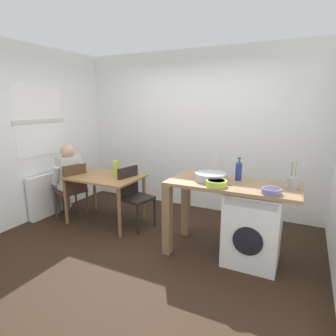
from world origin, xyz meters
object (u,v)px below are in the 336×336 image
Objects in this scene: chair_opposite at (133,194)px; mixing_bowl at (216,183)px; seated_person at (67,176)px; colander at (271,191)px; vase at (116,168)px; dining_table at (105,182)px; bottle_tall_green at (239,170)px; washing_machine at (253,227)px; utensil_crock at (293,183)px; chair_person_seat at (73,188)px.

chair_opposite is 1.51m from mixing_bowl.
colander is at bearing -79.13° from seated_person.
chair_opposite is 0.48m from vase.
bottle_tall_green reaches higher than dining_table.
bottle_tall_green is (2.73, 0.07, 0.37)m from seated_person.
chair_opposite is at bearing -66.84° from seated_person.
dining_table is 2.49m from colander.
seated_person is 5.20× the size of vase.
utensil_crock is at bearing 8.10° from washing_machine.
chair_person_seat is 1.00× the size of chair_opposite.
colander is 0.87× the size of vase.
bottle_tall_green reaches higher than vase.
bottle_tall_green reaches higher than mixing_bowl.
colander is (1.97, -0.44, 0.44)m from chair_opposite.
dining_table is 1.22× the size of chair_opposite.
seated_person is at bearing -173.86° from dining_table.
chair_opposite is 1.79m from washing_machine.
dining_table is 5.50× the size of colander.
mixing_bowl is 0.58m from colander.
bottle_tall_green reaches higher than colander.
mixing_bowl is 1.03× the size of vase.
mixing_bowl is at bearing -79.92° from seated_person.
chair_person_seat is 4.50× the size of colander.
mixing_bowl is 0.80m from utensil_crock.
seated_person is 5.06× the size of mixing_bowl.
washing_machine is 2.87× the size of utensil_crock.
mixing_bowl reaches higher than chair_person_seat.
vase is (0.70, 0.22, 0.35)m from chair_person_seat.
utensil_crock is at bearing -4.77° from vase.
washing_machine is 0.67m from utensil_crock.
utensil_crock reaches higher than mixing_bowl.
utensil_crock is at bearing 97.63° from chair_opposite.
utensil_crock is at bearing 18.13° from mixing_bowl.
mixing_bowl is at bearing 85.25° from chair_opposite.
dining_table is at bearing 179.93° from bottle_tall_green.
dining_table is 1.28× the size of washing_machine.
bottle_tall_green is at bearing 146.14° from washing_machine.
utensil_crock is (2.15, -0.17, 0.48)m from chair_opposite.
washing_machine is 3.11× the size of bottle_tall_green.
mixing_bowl is (-0.40, -0.20, 0.53)m from washing_machine.
seated_person is 2.97m from washing_machine.
colander reaches higher than chair_person_seat.
mixing_bowl is (2.41, -0.24, 0.45)m from chair_person_seat.
bottle_tall_green is at bearing -0.07° from dining_table.
mixing_bowl reaches higher than washing_machine.
dining_table is at bearing -146.31° from vase.
dining_table is 2.06m from bottle_tall_green.
mixing_bowl is at bearing -10.84° from dining_table.
mixing_bowl is 0.79× the size of utensil_crock.
seated_person is 4.01× the size of utensil_crock.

